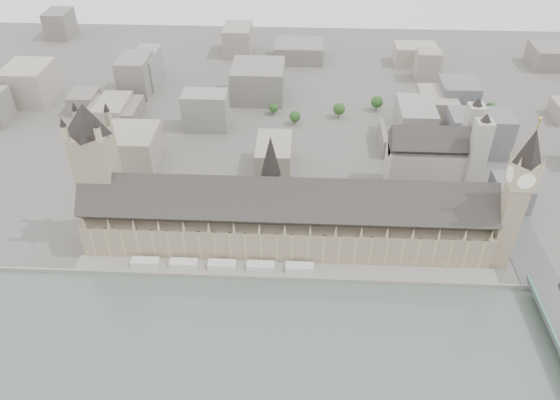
{
  "coord_description": "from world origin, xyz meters",
  "views": [
    {
      "loc": [
        9.67,
        -261.0,
        247.94
      ],
      "look_at": [
        -4.74,
        37.7,
        24.0
      ],
      "focal_mm": 35.0,
      "sensor_mm": 36.0,
      "label": 1
    }
  ],
  "objects_px": {
    "palace_of_westminster": "(286,218)",
    "victoria_tower": "(97,167)",
    "westminster_abbey": "(435,158)",
    "elizabeth_tower": "(517,191)"
  },
  "relations": [
    {
      "from": "palace_of_westminster",
      "to": "victoria_tower",
      "type": "distance_m",
      "value": 126.41
    },
    {
      "from": "palace_of_westminster",
      "to": "victoria_tower",
      "type": "xyz_separation_m",
      "value": [
        -122.0,
        6.3,
        32.5
      ]
    },
    {
      "from": "westminster_abbey",
      "to": "elizabeth_tower",
      "type": "bearing_deg",
      "value": -72.71
    },
    {
      "from": "elizabeth_tower",
      "to": "westminster_abbey",
      "type": "distance_m",
      "value": 96.91
    },
    {
      "from": "elizabeth_tower",
      "to": "westminster_abbey",
      "type": "height_order",
      "value": "elizabeth_tower"
    },
    {
      "from": "elizabeth_tower",
      "to": "victoria_tower",
      "type": "relative_size",
      "value": 1.07
    },
    {
      "from": "palace_of_westminster",
      "to": "elizabeth_tower",
      "type": "height_order",
      "value": "elizabeth_tower"
    },
    {
      "from": "elizabeth_tower",
      "to": "westminster_abbey",
      "type": "bearing_deg",
      "value": 107.29
    },
    {
      "from": "victoria_tower",
      "to": "westminster_abbey",
      "type": "distance_m",
      "value": 244.79
    },
    {
      "from": "elizabeth_tower",
      "to": "westminster_abbey",
      "type": "xyz_separation_m",
      "value": [
        -27.08,
        87.0,
        -33.01
      ]
    }
  ]
}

